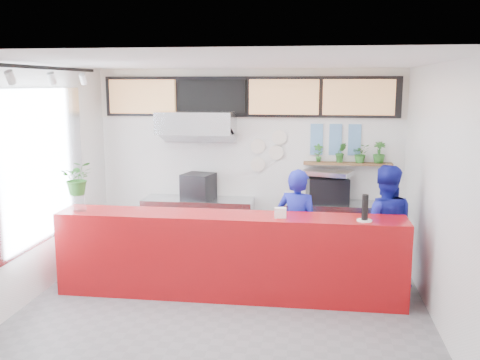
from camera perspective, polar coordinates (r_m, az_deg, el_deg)
The scene contains 44 objects.
floor at distance 6.86m, azimuth -1.68°, elevation -13.47°, with size 5.00×5.00×0.00m, color slate.
ceiling at distance 6.29m, azimuth -1.82°, elevation 12.46°, with size 5.00×5.00×0.00m, color silver.
wall_back at distance 8.84m, azimuth 0.96°, elevation 2.06°, with size 5.00×5.00×0.00m, color white.
wall_left at distance 7.25m, azimuth -21.63°, elevation -0.47°, with size 5.00×5.00×0.00m, color white.
wall_right at distance 6.48m, azimuth 20.62°, elevation -1.60°, with size 5.00×5.00×0.00m, color white.
service_counter at distance 7.03m, azimuth -1.15°, elevation -8.06°, with size 4.50×0.60×1.10m, color #9E0B0F.
cream_band at distance 8.75m, azimuth 0.97°, elevation 9.20°, with size 5.00×0.02×0.80m, color beige.
prep_bench at distance 8.90m, azimuth -4.44°, elevation -4.83°, with size 1.80×0.60×0.90m, color #B2B5BA.
panini_oven at distance 8.75m, azimuth -4.45°, elevation -0.67°, with size 0.46×0.46×0.42m, color black.
extraction_hood at distance 8.57m, azimuth -4.66°, elevation 6.13°, with size 1.20×0.70×0.35m, color #B2B5BA.
hood_lip at distance 8.58m, azimuth -4.64°, elevation 4.80°, with size 1.20×0.70×0.08m, color #B2B5BA.
right_bench at distance 8.71m, azimuth 10.58°, elevation -5.30°, with size 1.80×0.60×0.90m, color #B2B5BA.
espresso_machine at distance 8.56m, azimuth 9.29°, elevation -1.06°, with size 0.63×0.45×0.40m, color black.
espresso_tray at distance 8.51m, azimuth 9.34°, elevation 0.81°, with size 0.74×0.52×0.07m, color silver.
herb_shelf at distance 8.70m, azimuth 11.40°, elevation 1.72°, with size 1.40×0.18×0.04m, color brown.
menu_board_far_left at distance 9.02m, azimuth -10.35°, elevation 8.75°, with size 1.10×0.10×0.55m, color tan.
menu_board_mid_left at distance 8.73m, azimuth -3.01°, elevation 8.86°, with size 1.10×0.10×0.55m, color black.
menu_board_mid_right at distance 8.59m, azimuth 4.70°, elevation 8.81°, with size 1.10×0.10×0.55m, color tan.
menu_board_far_right at distance 8.60m, azimuth 12.53°, elevation 8.61°, with size 1.10×0.10×0.55m, color tan.
soffit at distance 8.72m, azimuth 0.95°, elevation 8.87°, with size 4.80×0.04×0.65m, color black.
window_pane at distance 7.46m, azimuth -20.41°, elevation 1.45°, with size 0.04×2.20×1.90m, color silver.
window_frame at distance 7.45m, azimuth -20.27°, elevation 1.45°, with size 0.03×2.30×2.00m, color #B2B5BA.
track_rail at distance 6.95m, azimuth -19.49°, elevation 11.18°, with size 0.05×2.40×0.04m, color black.
dec_plate_a at distance 8.77m, azimuth 1.91°, elevation 3.63°, with size 0.24×0.24×0.03m, color silver.
dec_plate_b at distance 8.75m, azimuth 3.87°, elevation 2.94°, with size 0.24×0.24×0.03m, color silver.
dec_plate_c at distance 8.81m, azimuth 1.90°, elevation 1.69°, with size 0.24×0.24×0.03m, color silver.
dec_plate_d at distance 8.72m, azimuth 4.22°, elevation 4.56°, with size 0.24×0.24×0.03m, color silver.
photo_frame_a at distance 8.70m, azimuth 8.19°, elevation 5.14°, with size 0.20×0.02×0.25m, color #598CBF.
photo_frame_b at distance 8.71m, azimuth 10.17°, elevation 5.08°, with size 0.20×0.02×0.25m, color #598CBF.
photo_frame_c at distance 8.73m, azimuth 12.14°, elevation 5.03°, with size 0.20×0.02×0.25m, color #598CBF.
photo_frame_d at distance 8.73m, azimuth 8.15°, elevation 3.50°, with size 0.20×0.02×0.25m, color #598CBF.
photo_frame_e at distance 8.74m, azimuth 10.12°, elevation 3.45°, with size 0.20×0.02×0.25m, color #598CBF.
photo_frame_f at distance 8.75m, azimuth 12.08°, elevation 3.40°, with size 0.20×0.02×0.25m, color #598CBF.
staff_center at distance 7.34m, azimuth 6.11°, elevation -5.13°, with size 0.60×0.39×1.64m, color #151B94.
staff_right at distance 7.46m, azimuth 15.07°, elevation -4.92°, with size 0.83×0.64×1.70m, color #151B94.
herb_a at distance 8.66m, azimuth 8.35°, elevation 2.89°, with size 0.16×0.11×0.29m, color #2D6B25.
herb_b at distance 8.67m, azimuth 10.71°, elevation 2.90°, with size 0.17×0.14×0.32m, color #2D6B25.
herb_c at distance 8.69m, azimuth 12.75°, elevation 2.79°, with size 0.27×0.23×0.30m, color #2D6B25.
herb_d at distance 8.72m, azimuth 14.62°, elevation 2.86°, with size 0.19×0.17×0.34m, color #2D6B25.
glass_vase at distance 7.35m, azimuth -16.77°, elevation -2.38°, with size 0.18×0.18×0.21m, color white.
basil_vase at distance 7.28m, azimuth -16.91°, elevation 0.21°, with size 0.40×0.35×0.45m, color #2D6B25.
napkin_holder at distance 6.72m, azimuth 4.32°, elevation -3.50°, with size 0.14×0.09×0.13m, color white.
white_plate at distance 6.73m, azimuth 13.13°, elevation -4.22°, with size 0.19×0.19×0.01m, color white.
pepper_mill at distance 6.69m, azimuth 13.19°, elevation -2.85°, with size 0.08×0.08×0.31m, color black.
Camera 1 is at (1.05, -6.19, 2.75)m, focal length 40.00 mm.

